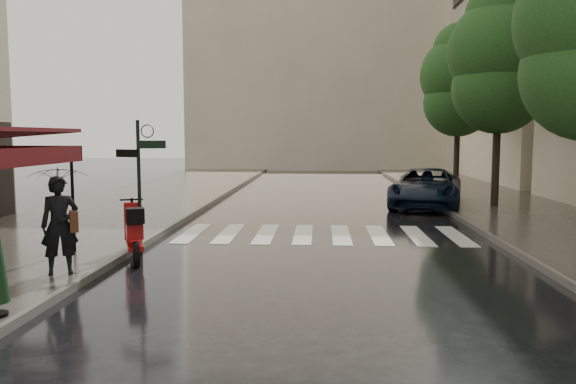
# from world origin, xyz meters

# --- Properties ---
(ground) EXTENTS (120.00, 120.00, 0.00)m
(ground) POSITION_xyz_m (0.00, 0.00, 0.00)
(ground) COLOR black
(ground) RESTS_ON ground
(sidewalk_near) EXTENTS (6.00, 60.00, 0.12)m
(sidewalk_near) POSITION_xyz_m (-4.50, 12.00, 0.06)
(sidewalk_near) COLOR #38332D
(sidewalk_near) RESTS_ON ground
(sidewalk_far) EXTENTS (5.50, 60.00, 0.12)m
(sidewalk_far) POSITION_xyz_m (10.25, 12.00, 0.06)
(sidewalk_far) COLOR #38332D
(sidewalk_far) RESTS_ON ground
(curb_near) EXTENTS (0.12, 60.00, 0.16)m
(curb_near) POSITION_xyz_m (-1.45, 12.00, 0.07)
(curb_near) COLOR #595651
(curb_near) RESTS_ON ground
(curb_far) EXTENTS (0.12, 60.00, 0.16)m
(curb_far) POSITION_xyz_m (7.45, 12.00, 0.07)
(curb_far) COLOR #595651
(curb_far) RESTS_ON ground
(crosswalk) EXTENTS (7.85, 3.20, 0.01)m
(crosswalk) POSITION_xyz_m (2.98, 6.00, 0.01)
(crosswalk) COLOR silver
(crosswalk) RESTS_ON ground
(signpost) EXTENTS (1.17, 0.29, 3.10)m
(signpost) POSITION_xyz_m (-1.19, 3.00, 1.83)
(signpost) COLOR black
(signpost) RESTS_ON ground
(haussmann_far) EXTENTS (8.00, 16.00, 18.50)m
(haussmann_far) POSITION_xyz_m (16.50, 26.00, 9.25)
(haussmann_far) COLOR #B6AB8B
(haussmann_far) RESTS_ON ground
(backdrop_building) EXTENTS (22.00, 6.00, 20.00)m
(backdrop_building) POSITION_xyz_m (3.00, 38.00, 10.00)
(backdrop_building) COLOR #B6AB8B
(backdrop_building) RESTS_ON ground
(tree_mid) EXTENTS (3.80, 3.80, 8.34)m
(tree_mid) POSITION_xyz_m (9.50, 12.00, 5.59)
(tree_mid) COLOR black
(tree_mid) RESTS_ON sidewalk_far
(tree_far) EXTENTS (3.80, 3.80, 8.16)m
(tree_far) POSITION_xyz_m (9.70, 19.00, 5.46)
(tree_far) COLOR black
(tree_far) RESTS_ON sidewalk_far
(pedestrian_with_umbrella) EXTENTS (1.50, 1.51, 2.57)m
(pedestrian_with_umbrella) POSITION_xyz_m (-2.00, 0.74, 1.82)
(pedestrian_with_umbrella) COLOR black
(pedestrian_with_umbrella) RESTS_ON sidewalk_near
(scooter) EXTENTS (0.98, 1.88, 1.30)m
(scooter) POSITION_xyz_m (-1.16, 2.46, 0.60)
(scooter) COLOR black
(scooter) RESTS_ON ground
(parked_car) EXTENTS (3.77, 5.87, 1.51)m
(parked_car) POSITION_xyz_m (7.00, 12.33, 0.75)
(parked_car) COLOR black
(parked_car) RESTS_ON ground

